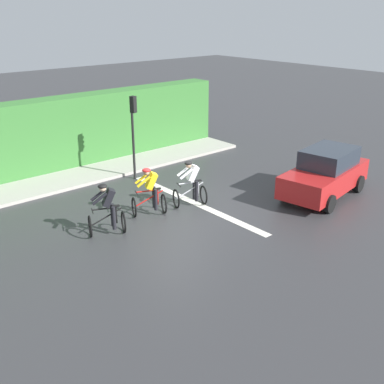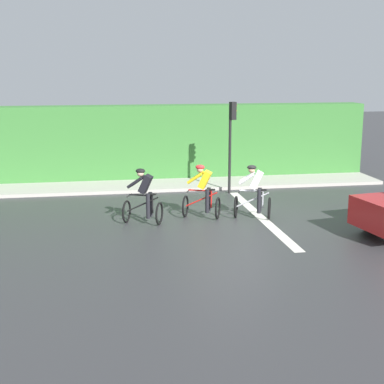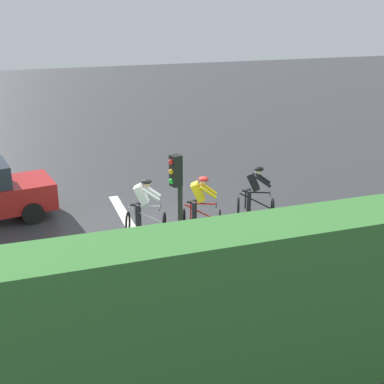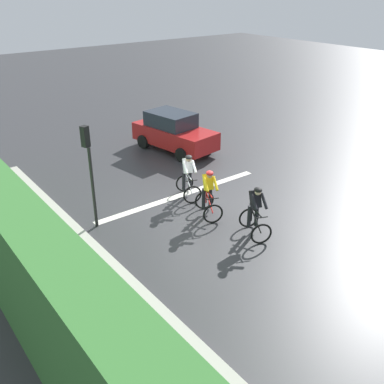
{
  "view_description": "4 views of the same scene",
  "coord_description": "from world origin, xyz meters",
  "px_view_note": "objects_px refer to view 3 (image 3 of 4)",
  "views": [
    {
      "loc": [
        -11.68,
        9.31,
        6.52
      ],
      "look_at": [
        -0.8,
        -0.07,
        0.85
      ],
      "focal_mm": 43.88,
      "sensor_mm": 36.0,
      "label": 1
    },
    {
      "loc": [
        -16.26,
        4.08,
        4.52
      ],
      "look_at": [
        -0.38,
        1.37,
        0.96
      ],
      "focal_mm": 52.47,
      "sensor_mm": 36.0,
      "label": 2
    },
    {
      "loc": [
        13.17,
        -3.74,
        6.24
      ],
      "look_at": [
        -0.37,
        0.88,
        1.03
      ],
      "focal_mm": 49.7,
      "sensor_mm": 36.0,
      "label": 3
    },
    {
      "loc": [
        8.54,
        10.94,
        7.19
      ],
      "look_at": [
        0.62,
        0.62,
        0.88
      ],
      "focal_mm": 41.05,
      "sensor_mm": 36.0,
      "label": 4
    }
  ],
  "objects_px": {
    "cyclist_second": "(200,206)",
    "traffic_light_near_crossing": "(178,207)",
    "cyclist_lead": "(255,195)",
    "cyclist_mid": "(144,209)"
  },
  "relations": [
    {
      "from": "cyclist_lead",
      "to": "cyclist_mid",
      "type": "relative_size",
      "value": 1.0
    },
    {
      "from": "cyclist_lead",
      "to": "cyclist_second",
      "type": "xyz_separation_m",
      "value": [
        0.34,
        -1.83,
        0.0
      ]
    },
    {
      "from": "cyclist_second",
      "to": "traffic_light_near_crossing",
      "type": "relative_size",
      "value": 0.5
    },
    {
      "from": "cyclist_lead",
      "to": "cyclist_mid",
      "type": "xyz_separation_m",
      "value": [
        0.03,
        -3.37,
        0.0
      ]
    },
    {
      "from": "cyclist_lead",
      "to": "traffic_light_near_crossing",
      "type": "height_order",
      "value": "traffic_light_near_crossing"
    },
    {
      "from": "cyclist_second",
      "to": "traffic_light_near_crossing",
      "type": "distance_m",
      "value": 4.0
    },
    {
      "from": "cyclist_lead",
      "to": "cyclist_second",
      "type": "height_order",
      "value": "same"
    },
    {
      "from": "cyclist_second",
      "to": "traffic_light_near_crossing",
      "type": "bearing_deg",
      "value": -26.84
    },
    {
      "from": "cyclist_mid",
      "to": "traffic_light_near_crossing",
      "type": "height_order",
      "value": "traffic_light_near_crossing"
    },
    {
      "from": "cyclist_mid",
      "to": "cyclist_second",
      "type": "bearing_deg",
      "value": 78.55
    }
  ]
}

